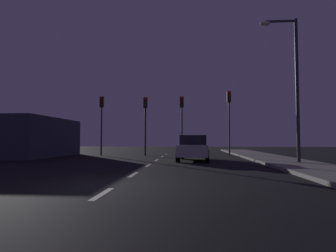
{
  "coord_description": "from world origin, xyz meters",
  "views": [
    {
      "loc": [
        2.1,
        -7.91,
        1.31
      ],
      "look_at": [
        0.41,
        14.6,
        2.43
      ],
      "focal_mm": 29.96,
      "sensor_mm": 36.0,
      "label": 1
    }
  ],
  "objects_px": {
    "traffic_signal_far_right": "(229,111)",
    "car_stopped_ahead": "(194,148)",
    "traffic_signal_far_left": "(102,114)",
    "street_lamp_right": "(291,77)",
    "traffic_signal_center_left": "(145,115)",
    "traffic_signal_center_right": "(182,114)"
  },
  "relations": [
    {
      "from": "traffic_signal_far_right",
      "to": "car_stopped_ahead",
      "type": "height_order",
      "value": "traffic_signal_far_right"
    },
    {
      "from": "traffic_signal_far_left",
      "to": "street_lamp_right",
      "type": "relative_size",
      "value": 0.64
    },
    {
      "from": "traffic_signal_center_left",
      "to": "car_stopped_ahead",
      "type": "distance_m",
      "value": 7.15
    },
    {
      "from": "traffic_signal_center_right",
      "to": "car_stopped_ahead",
      "type": "bearing_deg",
      "value": -80.58
    },
    {
      "from": "traffic_signal_center_left",
      "to": "street_lamp_right",
      "type": "bearing_deg",
      "value": -41.7
    },
    {
      "from": "traffic_signal_center_right",
      "to": "car_stopped_ahead",
      "type": "distance_m",
      "value": 6.04
    },
    {
      "from": "traffic_signal_far_right",
      "to": "traffic_signal_center_right",
      "type": "bearing_deg",
      "value": -179.99
    },
    {
      "from": "traffic_signal_far_left",
      "to": "traffic_signal_center_left",
      "type": "distance_m",
      "value": 3.76
    },
    {
      "from": "traffic_signal_center_right",
      "to": "street_lamp_right",
      "type": "height_order",
      "value": "street_lamp_right"
    },
    {
      "from": "traffic_signal_far_left",
      "to": "traffic_signal_far_right",
      "type": "distance_m",
      "value": 10.69
    },
    {
      "from": "traffic_signal_far_left",
      "to": "traffic_signal_far_right",
      "type": "relative_size",
      "value": 0.94
    },
    {
      "from": "street_lamp_right",
      "to": "traffic_signal_far_left",
      "type": "bearing_deg",
      "value": 147.79
    },
    {
      "from": "street_lamp_right",
      "to": "traffic_signal_far_right",
      "type": "bearing_deg",
      "value": 104.76
    },
    {
      "from": "traffic_signal_far_right",
      "to": "street_lamp_right",
      "type": "bearing_deg",
      "value": -75.24
    },
    {
      "from": "traffic_signal_far_right",
      "to": "traffic_signal_far_left",
      "type": "bearing_deg",
      "value": -180.0
    },
    {
      "from": "traffic_signal_far_left",
      "to": "traffic_signal_center_left",
      "type": "relative_size",
      "value": 1.02
    },
    {
      "from": "traffic_signal_center_left",
      "to": "car_stopped_ahead",
      "type": "relative_size",
      "value": 1.14
    },
    {
      "from": "traffic_signal_far_left",
      "to": "traffic_signal_center_right",
      "type": "distance_m",
      "value": 6.81
    },
    {
      "from": "traffic_signal_center_left",
      "to": "car_stopped_ahead",
      "type": "height_order",
      "value": "traffic_signal_center_left"
    },
    {
      "from": "traffic_signal_far_right",
      "to": "street_lamp_right",
      "type": "height_order",
      "value": "street_lamp_right"
    },
    {
      "from": "traffic_signal_far_right",
      "to": "car_stopped_ahead",
      "type": "relative_size",
      "value": 1.24
    },
    {
      "from": "traffic_signal_center_right",
      "to": "car_stopped_ahead",
      "type": "height_order",
      "value": "traffic_signal_center_right"
    }
  ]
}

